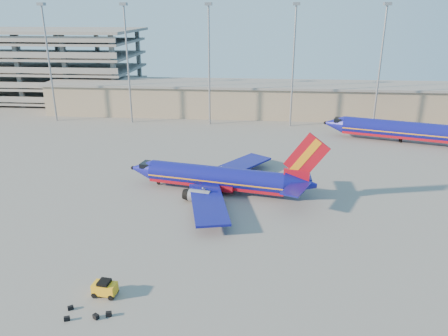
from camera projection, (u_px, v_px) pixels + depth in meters
The scene contains 8 objects.
ground at pixel (206, 200), 66.31m from camera, with size 220.00×220.00×0.00m, color slate.
terminal_building at pixel (270, 99), 118.20m from camera, with size 122.00×16.00×8.50m.
parking_garage at pixel (40, 61), 136.77m from camera, with size 62.00×32.00×21.40m.
light_mast_row at pixel (251, 52), 102.84m from camera, with size 101.60×1.60×28.65m.
aircraft_main at pixel (221, 178), 68.41m from camera, with size 31.60×30.10×10.80m.
aircraft_second at pixel (407, 130), 93.51m from camera, with size 34.99×17.67×12.17m.
baggage_tug at pixel (105, 288), 43.95m from camera, with size 2.54×1.71×1.71m.
luggage_pile at pixel (88, 315), 41.14m from camera, with size 4.61×2.08×0.48m.
Camera 1 is at (8.21, -60.09, 27.39)m, focal length 35.00 mm.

